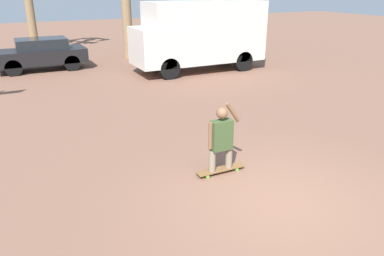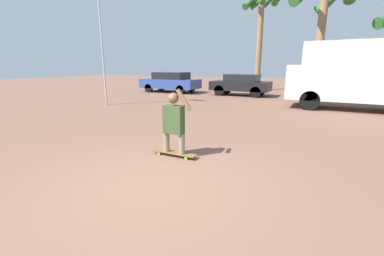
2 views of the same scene
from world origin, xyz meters
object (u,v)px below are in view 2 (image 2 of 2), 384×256
object	(u,v)px
palm_tree_far_left	(261,9)
palm_tree_center_background	(324,0)
parked_car_black	(241,84)
person_skateboarder	(174,120)
camper_van	(362,73)
flagpole	(103,38)
parked_car_blue	(170,82)
skateboard	(174,153)

from	to	relation	value
palm_tree_far_left	palm_tree_center_background	bearing A→B (deg)	-35.12
parked_car_black	person_skateboarder	bearing A→B (deg)	-80.12
camper_van	palm_tree_far_left	distance (m)	11.00
person_skateboarder	palm_tree_center_background	bearing A→B (deg)	80.24
palm_tree_center_background	flagpole	world-z (taller)	palm_tree_center_background
palm_tree_far_left	parked_car_blue	bearing A→B (deg)	-140.60
parked_car_black	camper_van	bearing A→B (deg)	-27.24
person_skateboarder	palm_tree_far_left	bearing A→B (deg)	97.04
skateboard	person_skateboarder	distance (m)	0.77
parked_car_blue	flagpole	distance (m)	7.55
parked_car_blue	flagpole	size ratio (longest dim) A/B	0.77
person_skateboarder	parked_car_blue	world-z (taller)	person_skateboarder
palm_tree_far_left	person_skateboarder	bearing A→B (deg)	-82.96
flagpole	palm_tree_center_background	bearing A→B (deg)	42.00
skateboard	palm_tree_center_background	distance (m)	15.04
parked_car_blue	palm_tree_far_left	xyz separation A→B (m)	(5.57, 4.58, 5.44)
skateboard	palm_tree_center_background	bearing A→B (deg)	80.24
skateboard	camper_van	xyz separation A→B (m)	(4.33, 9.12, 1.60)
skateboard	parked_car_blue	distance (m)	14.45
palm_tree_far_left	flagpole	world-z (taller)	palm_tree_far_left
palm_tree_center_background	person_skateboarder	bearing A→B (deg)	-99.76
person_skateboarder	camper_van	xyz separation A→B (m)	(4.33, 9.12, 0.83)
person_skateboarder	camper_van	bearing A→B (deg)	64.61
parked_car_black	parked_car_blue	world-z (taller)	parked_car_blue
person_skateboarder	palm_tree_far_left	world-z (taller)	palm_tree_far_left
camper_van	palm_tree_center_background	size ratio (longest dim) A/B	0.82
parked_car_black	parked_car_blue	bearing A→B (deg)	-177.61
parked_car_blue	flagpole	xyz separation A→B (m)	(0.51, -7.09, 2.55)
parked_car_blue	parked_car_black	bearing A→B (deg)	2.39
palm_tree_far_left	skateboard	bearing A→B (deg)	-82.96
palm_tree_far_left	flagpole	xyz separation A→B (m)	(-5.06, -11.67, -2.89)
flagpole	palm_tree_far_left	bearing A→B (deg)	66.54
parked_car_blue	palm_tree_far_left	bearing A→B (deg)	39.40
skateboard	flagpole	xyz separation A→B (m)	(-7.14, 5.15, 3.28)
camper_van	palm_tree_far_left	xyz separation A→B (m)	(-6.40, 7.69, 4.57)
person_skateboarder	flagpole	world-z (taller)	flagpole
camper_van	parked_car_blue	xyz separation A→B (m)	(-11.97, 3.12, -0.88)
person_skateboarder	parked_car_black	world-z (taller)	person_skateboarder
palm_tree_center_background	parked_car_black	bearing A→B (deg)	-164.81
person_skateboarder	parked_car_black	distance (m)	12.66
parked_car_black	flagpole	size ratio (longest dim) A/B	0.68
person_skateboarder	skateboard	bearing A→B (deg)	-0.00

